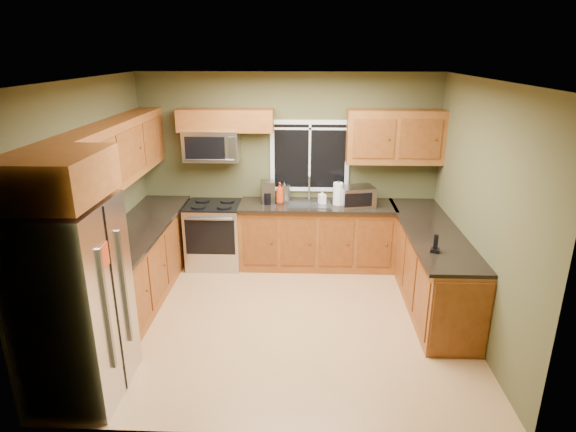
# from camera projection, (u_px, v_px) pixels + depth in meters

# --- Properties ---
(floor) EXTENTS (4.20, 4.20, 0.00)m
(floor) POSITION_uv_depth(u_px,v_px,m) (283.00, 318.00, 5.63)
(floor) COLOR tan
(floor) RESTS_ON ground
(ceiling) EXTENTS (4.20, 4.20, 0.00)m
(ceiling) POSITION_uv_depth(u_px,v_px,m) (282.00, 79.00, 4.74)
(ceiling) COLOR white
(ceiling) RESTS_ON back_wall
(back_wall) EXTENTS (4.20, 0.00, 4.20)m
(back_wall) POSITION_uv_depth(u_px,v_px,m) (289.00, 170.00, 6.89)
(back_wall) COLOR #4C4A2A
(back_wall) RESTS_ON ground
(front_wall) EXTENTS (4.20, 0.00, 4.20)m
(front_wall) POSITION_uv_depth(u_px,v_px,m) (269.00, 287.00, 3.49)
(front_wall) COLOR #4C4A2A
(front_wall) RESTS_ON ground
(left_wall) EXTENTS (0.00, 3.60, 3.60)m
(left_wall) POSITION_uv_depth(u_px,v_px,m) (91.00, 207.00, 5.27)
(left_wall) COLOR #4C4A2A
(left_wall) RESTS_ON ground
(right_wall) EXTENTS (0.00, 3.60, 3.60)m
(right_wall) POSITION_uv_depth(u_px,v_px,m) (479.00, 212.00, 5.11)
(right_wall) COLOR #4C4A2A
(right_wall) RESTS_ON ground
(window) EXTENTS (1.12, 0.03, 1.02)m
(window) POSITION_uv_depth(u_px,v_px,m) (310.00, 156.00, 6.79)
(window) COLOR white
(window) RESTS_ON back_wall
(base_cabinets_left) EXTENTS (0.60, 2.65, 0.90)m
(base_cabinets_left) POSITION_uv_depth(u_px,v_px,m) (141.00, 264.00, 6.00)
(base_cabinets_left) COLOR brown
(base_cabinets_left) RESTS_ON ground
(countertop_left) EXTENTS (0.65, 2.65, 0.04)m
(countertop_left) POSITION_uv_depth(u_px,v_px,m) (139.00, 229.00, 5.84)
(countertop_left) COLOR black
(countertop_left) RESTS_ON base_cabinets_left
(base_cabinets_back) EXTENTS (2.17, 0.60, 0.90)m
(base_cabinets_back) POSITION_uv_depth(u_px,v_px,m) (317.00, 236.00, 6.88)
(base_cabinets_back) COLOR brown
(base_cabinets_back) RESTS_ON ground
(countertop_back) EXTENTS (2.17, 0.65, 0.04)m
(countertop_back) POSITION_uv_depth(u_px,v_px,m) (317.00, 205.00, 6.71)
(countertop_back) COLOR black
(countertop_back) RESTS_ON base_cabinets_back
(base_cabinets_peninsula) EXTENTS (0.60, 2.52, 0.90)m
(base_cabinets_peninsula) POSITION_uv_depth(u_px,v_px,m) (430.00, 266.00, 5.93)
(base_cabinets_peninsula) COLOR brown
(base_cabinets_peninsula) RESTS_ON ground
(countertop_peninsula) EXTENTS (0.65, 2.50, 0.04)m
(countertop_peninsula) POSITION_uv_depth(u_px,v_px,m) (432.00, 230.00, 5.78)
(countertop_peninsula) COLOR black
(countertop_peninsula) RESTS_ON base_cabinets_peninsula
(upper_cabinets_left) EXTENTS (0.33, 2.65, 0.72)m
(upper_cabinets_left) POSITION_uv_depth(u_px,v_px,m) (117.00, 152.00, 5.54)
(upper_cabinets_left) COLOR brown
(upper_cabinets_left) RESTS_ON left_wall
(upper_cabinets_back_left) EXTENTS (1.30, 0.33, 0.30)m
(upper_cabinets_back_left) POSITION_uv_depth(u_px,v_px,m) (226.00, 120.00, 6.53)
(upper_cabinets_back_left) COLOR brown
(upper_cabinets_back_left) RESTS_ON back_wall
(upper_cabinets_back_right) EXTENTS (1.30, 0.33, 0.72)m
(upper_cabinets_back_right) POSITION_uv_depth(u_px,v_px,m) (395.00, 137.00, 6.51)
(upper_cabinets_back_right) COLOR brown
(upper_cabinets_back_right) RESTS_ON back_wall
(upper_cabinet_over_fridge) EXTENTS (0.72, 0.90, 0.38)m
(upper_cabinet_over_fridge) POSITION_uv_depth(u_px,v_px,m) (54.00, 177.00, 3.80)
(upper_cabinet_over_fridge) COLOR brown
(upper_cabinet_over_fridge) RESTS_ON left_wall
(refrigerator) EXTENTS (0.74, 0.90, 1.80)m
(refrigerator) POSITION_uv_depth(u_px,v_px,m) (75.00, 303.00, 4.17)
(refrigerator) COLOR #B7B7BC
(refrigerator) RESTS_ON ground
(range) EXTENTS (0.76, 0.69, 0.94)m
(range) POSITION_uv_depth(u_px,v_px,m) (215.00, 234.00, 6.90)
(range) COLOR #B7B7BC
(range) RESTS_ON ground
(microwave) EXTENTS (0.76, 0.41, 0.42)m
(microwave) POSITION_uv_depth(u_px,v_px,m) (212.00, 145.00, 6.62)
(microwave) COLOR #B7B7BC
(microwave) RESTS_ON back_wall
(sink) EXTENTS (0.60, 0.42, 0.36)m
(sink) POSITION_uv_depth(u_px,v_px,m) (309.00, 203.00, 6.72)
(sink) COLOR slate
(sink) RESTS_ON countertop_back
(toaster_oven) EXTENTS (0.51, 0.43, 0.28)m
(toaster_oven) POSITION_uv_depth(u_px,v_px,m) (357.00, 196.00, 6.57)
(toaster_oven) COLOR #B7B7BC
(toaster_oven) RESTS_ON countertop_back
(coffee_maker) EXTENTS (0.22, 0.27, 0.31)m
(coffee_maker) POSITION_uv_depth(u_px,v_px,m) (268.00, 193.00, 6.73)
(coffee_maker) COLOR slate
(coffee_maker) RESTS_ON countertop_back
(kettle) EXTENTS (0.21, 0.21, 0.29)m
(kettle) POSITION_uv_depth(u_px,v_px,m) (284.00, 192.00, 6.80)
(kettle) COLOR #B7B7BC
(kettle) RESTS_ON countertop_back
(paper_towel_roll) EXTENTS (0.17, 0.17, 0.34)m
(paper_towel_roll) POSITION_uv_depth(u_px,v_px,m) (338.00, 194.00, 6.64)
(paper_towel_roll) COLOR white
(paper_towel_roll) RESTS_ON countertop_back
(soap_bottle_a) EXTENTS (0.14, 0.14, 0.30)m
(soap_bottle_a) POSITION_uv_depth(u_px,v_px,m) (280.00, 193.00, 6.69)
(soap_bottle_a) COLOR red
(soap_bottle_a) RESTS_ON countertop_back
(soap_bottle_b) EXTENTS (0.12, 0.12, 0.20)m
(soap_bottle_b) POSITION_uv_depth(u_px,v_px,m) (322.00, 197.00, 6.69)
(soap_bottle_b) COLOR white
(soap_bottle_b) RESTS_ON countertop_back
(soap_bottle_c) EXTENTS (0.17, 0.17, 0.16)m
(soap_bottle_c) POSITION_uv_depth(u_px,v_px,m) (271.00, 195.00, 6.84)
(soap_bottle_c) COLOR white
(soap_bottle_c) RESTS_ON countertop_back
(cordless_phone) EXTENTS (0.12, 0.12, 0.20)m
(cordless_phone) POSITION_uv_depth(u_px,v_px,m) (435.00, 247.00, 5.10)
(cordless_phone) COLOR black
(cordless_phone) RESTS_ON countertop_peninsula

